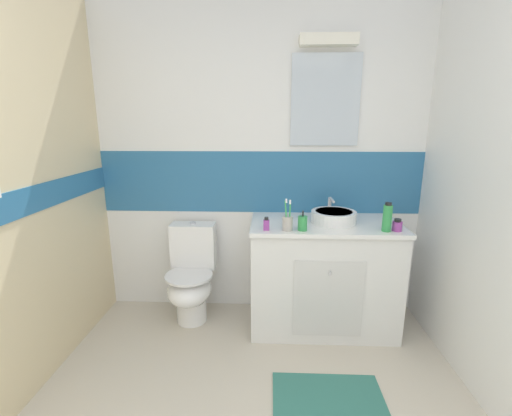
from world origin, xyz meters
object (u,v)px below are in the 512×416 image
(toothbrush_cup, at_px, (288,222))
(soap_dispenser, at_px, (303,223))
(toilet, at_px, (191,277))
(shampoo_bottle_tall, at_px, (387,218))
(sink_basin, at_px, (334,216))
(perfume_flask_small, at_px, (266,224))
(hair_gel_jar, at_px, (397,225))

(toothbrush_cup, height_order, soap_dispenser, toothbrush_cup)
(toilet, bearing_deg, soap_dispenser, -16.69)
(toilet, xyz_separation_m, shampoo_bottle_tall, (1.43, -0.25, 0.58))
(toothbrush_cup, bearing_deg, sink_basin, 31.14)
(toothbrush_cup, bearing_deg, soap_dispenser, 1.11)
(toothbrush_cup, height_order, perfume_flask_small, toothbrush_cup)
(perfume_flask_small, bearing_deg, sink_basin, 23.44)
(toothbrush_cup, xyz_separation_m, perfume_flask_small, (-0.15, -0.00, -0.01))
(soap_dispenser, distance_m, perfume_flask_small, 0.25)
(sink_basin, xyz_separation_m, soap_dispenser, (-0.25, -0.21, 0.00))
(sink_basin, relative_size, toilet, 0.47)
(toilet, relative_size, shampoo_bottle_tall, 3.90)
(toothbrush_cup, xyz_separation_m, soap_dispenser, (0.10, 0.00, -0.01))
(sink_basin, distance_m, soap_dispenser, 0.33)
(toilet, distance_m, shampoo_bottle_tall, 1.56)
(toilet, distance_m, perfume_flask_small, 0.85)
(sink_basin, relative_size, shampoo_bottle_tall, 1.85)
(sink_basin, relative_size, toothbrush_cup, 1.65)
(toilet, xyz_separation_m, soap_dispenser, (0.85, -0.26, 0.54))
(perfume_flask_small, height_order, shampoo_bottle_tall, shampoo_bottle_tall)
(toilet, xyz_separation_m, perfume_flask_small, (0.60, -0.26, 0.53))
(soap_dispenser, bearing_deg, shampoo_bottle_tall, 0.55)
(toilet, relative_size, toothbrush_cup, 3.48)
(soap_dispenser, bearing_deg, sink_basin, 40.26)
(sink_basin, height_order, shampoo_bottle_tall, shampoo_bottle_tall)
(shampoo_bottle_tall, distance_m, hair_gel_jar, 0.10)
(sink_basin, relative_size, hair_gel_jar, 4.36)
(toilet, relative_size, perfume_flask_small, 8.49)
(perfume_flask_small, relative_size, hair_gel_jar, 1.08)
(perfume_flask_small, bearing_deg, shampoo_bottle_tall, 0.73)
(sink_basin, distance_m, perfume_flask_small, 0.54)
(sink_basin, distance_m, shampoo_bottle_tall, 0.39)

